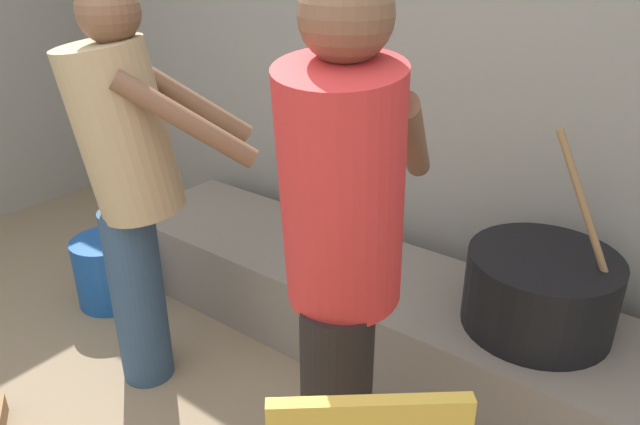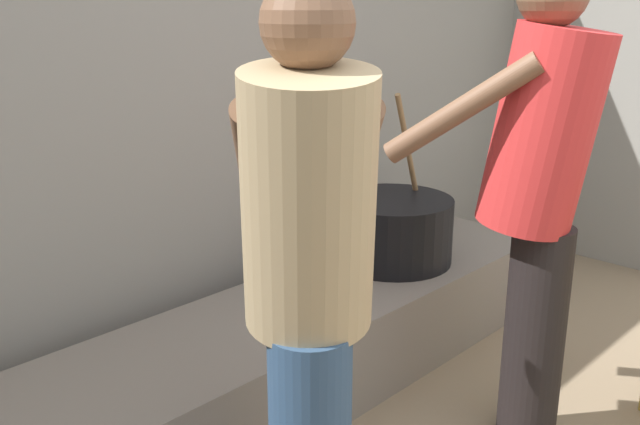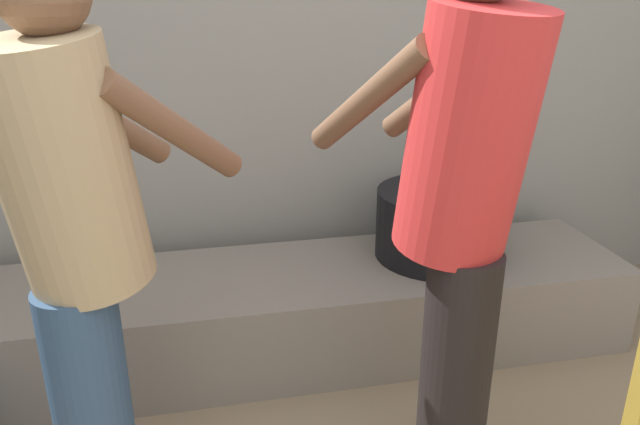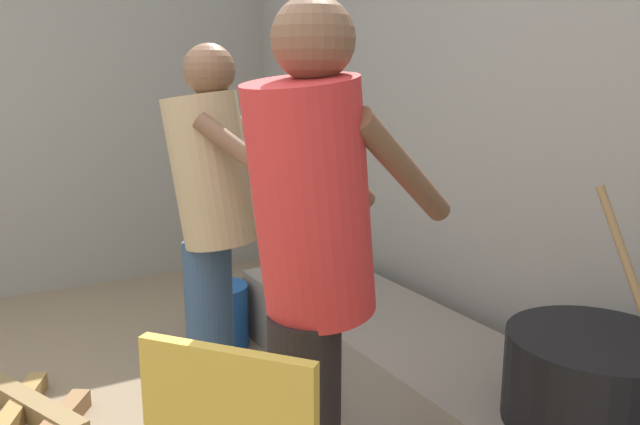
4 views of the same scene
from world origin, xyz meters
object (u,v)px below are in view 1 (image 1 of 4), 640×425
object	(u,v)px
cook_in_red_shirt	(341,253)
bucket_blue_plastic	(109,271)
cooking_pot_main	(540,291)
cook_in_tan_shirt	(130,177)

from	to	relation	value
cook_in_red_shirt	bucket_blue_plastic	distance (m)	1.74
cook_in_red_shirt	bucket_blue_plastic	world-z (taller)	cook_in_red_shirt
cook_in_red_shirt	bucket_blue_plastic	bearing A→B (deg)	169.77
cooking_pot_main	bucket_blue_plastic	size ratio (longest dim) A/B	2.22
cook_in_tan_shirt	bucket_blue_plastic	world-z (taller)	cook_in_tan_shirt
cooking_pot_main	cook_in_tan_shirt	distance (m)	1.49
cooking_pot_main	bucket_blue_plastic	distance (m)	1.95
cook_in_tan_shirt	bucket_blue_plastic	bearing A→B (deg)	160.23
bucket_blue_plastic	cook_in_tan_shirt	bearing A→B (deg)	-19.77
cook_in_tan_shirt	bucket_blue_plastic	size ratio (longest dim) A/B	4.58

